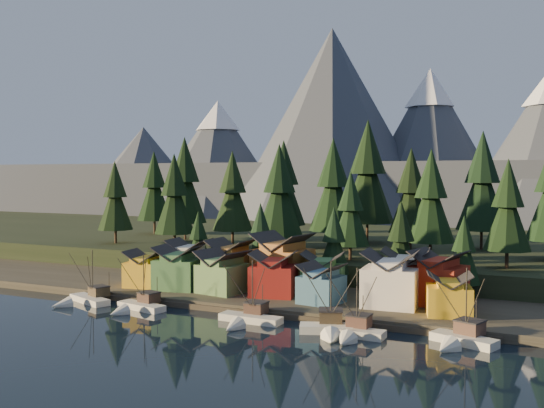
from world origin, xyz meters
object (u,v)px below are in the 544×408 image
at_px(boat_1, 136,299).
at_px(boat_3, 247,311).
at_px(boat_4, 331,319).
at_px(boat_5, 353,323).
at_px(house_front_0, 146,268).
at_px(boat_6, 460,329).
at_px(house_back_1, 231,261).
at_px(house_front_1, 178,266).
at_px(house_back_0, 189,259).
at_px(boat_0, 84,293).

xyz_separation_m(boat_1, boat_3, (22.69, -0.04, 0.02)).
xyz_separation_m(boat_4, boat_5, (3.79, -0.47, -0.15)).
bearing_deg(boat_4, house_front_0, 142.79).
relative_size(boat_5, house_front_0, 1.35).
distance_m(boat_1, boat_6, 56.73).
xyz_separation_m(boat_3, house_back_1, (-15.85, 23.18, 4.42)).
relative_size(boat_1, house_front_1, 1.15).
bearing_deg(boat_5, house_back_1, 146.85).
bearing_deg(house_back_0, boat_6, -28.29).
xyz_separation_m(boat_4, house_back_1, (-30.79, 23.68, 4.01)).
distance_m(boat_0, house_front_0, 14.38).
xyz_separation_m(house_front_1, house_back_1, (7.38, 8.96, 0.40)).
bearing_deg(house_back_0, boat_0, -121.48).
relative_size(house_front_1, house_back_0, 1.04).
distance_m(boat_4, boat_6, 19.19).
distance_m(boat_1, boat_3, 22.69).
height_order(boat_5, house_back_1, house_back_1).
xyz_separation_m(boat_0, boat_4, (50.56, -1.06, 0.45)).
bearing_deg(boat_4, house_back_0, 130.26).
bearing_deg(house_front_1, house_back_0, 97.48).
bearing_deg(boat_3, boat_0, -178.70).
distance_m(boat_0, house_back_1, 30.37).
xyz_separation_m(boat_0, house_back_1, (19.77, 22.63, 4.46)).
height_order(boat_3, boat_4, boat_4).
relative_size(boat_0, house_front_1, 1.19).
relative_size(boat_1, boat_4, 0.90).
xyz_separation_m(boat_5, house_back_0, (-44.93, 23.99, 3.94)).
height_order(house_front_0, house_front_1, house_front_1).
height_order(boat_1, boat_5, boat_5).
xyz_separation_m(boat_5, house_front_1, (-41.96, 15.20, 3.76)).
bearing_deg(boat_4, boat_0, 158.81).
xyz_separation_m(house_back_0, house_back_1, (10.35, 0.17, 0.22)).
bearing_deg(house_back_0, boat_3, -50.04).
distance_m(boat_3, house_back_0, 35.13).
height_order(boat_1, house_back_1, house_back_1).
bearing_deg(house_back_1, boat_1, -106.85).
relative_size(house_front_0, house_back_0, 0.92).
bearing_deg(house_back_1, house_front_0, -147.99).
height_order(boat_0, boat_6, boat_6).
bearing_deg(house_front_0, boat_6, -20.96).
relative_size(boat_4, boat_5, 1.07).
bearing_deg(boat_5, house_front_1, 161.88).
distance_m(boat_4, house_front_1, 41.07).
relative_size(boat_0, boat_3, 0.95).
xyz_separation_m(boat_6, house_back_0, (-60.22, 21.38, 3.79)).
relative_size(boat_4, boat_6, 1.01).
xyz_separation_m(boat_4, house_front_1, (-38.17, 14.72, 3.61)).
xyz_separation_m(house_front_0, house_back_1, (14.97, 9.50, 1.05)).
bearing_deg(boat_6, house_front_1, -172.06).
bearing_deg(boat_1, house_front_1, 103.52).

